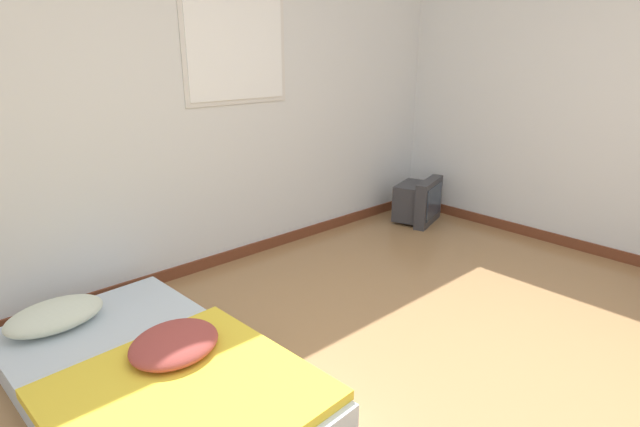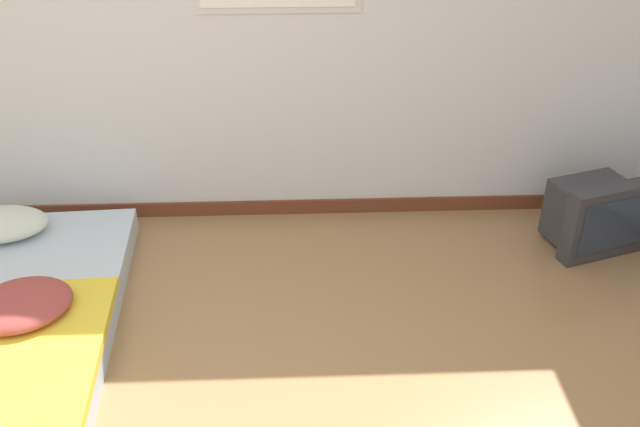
{
  "view_description": "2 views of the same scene",
  "coord_description": "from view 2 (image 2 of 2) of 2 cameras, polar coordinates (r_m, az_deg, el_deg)",
  "views": [
    {
      "loc": [
        -1.63,
        -0.81,
        1.63
      ],
      "look_at": [
        0.63,
        1.66,
        0.52
      ],
      "focal_mm": 28.0,
      "sensor_mm": 36.0,
      "label": 1
    },
    {
      "loc": [
        0.56,
        -1.34,
        2.29
      ],
      "look_at": [
        0.68,
        1.6,
        0.49
      ],
      "focal_mm": 40.0,
      "sensor_mm": 36.0,
      "label": 2
    }
  ],
  "objects": [
    {
      "name": "wall_back",
      "position": [
        3.95,
        -10.69,
        16.34
      ],
      "size": [
        7.7,
        0.08,
        2.6
      ],
      "color": "silver",
      "rests_on": "ground_plane"
    },
    {
      "name": "crt_tv",
      "position": [
        4.27,
        21.09,
        -0.05
      ],
      "size": [
        0.55,
        0.47,
        0.43
      ],
      "color": "#333338",
      "rests_on": "ground_plane"
    }
  ]
}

